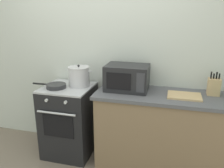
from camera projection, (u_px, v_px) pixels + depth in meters
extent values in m
cube|color=silver|center=(125.00, 58.00, 2.96)|extent=(4.40, 0.10, 2.50)
cube|color=#8C7051|center=(167.00, 133.00, 2.73)|extent=(1.64, 0.56, 0.88)
cube|color=#59595E|center=(170.00, 97.00, 2.59)|extent=(1.70, 0.60, 0.04)
cube|color=black|center=(70.00, 121.00, 3.02)|extent=(0.60, 0.60, 0.90)
cube|color=#B7B7BC|center=(68.00, 87.00, 2.88)|extent=(0.60, 0.60, 0.02)
cube|color=black|center=(58.00, 126.00, 2.72)|extent=(0.39, 0.01, 0.28)
cylinder|color=silver|center=(56.00, 113.00, 2.64)|extent=(0.48, 0.02, 0.02)
cylinder|color=silver|center=(46.00, 100.00, 2.64)|extent=(0.04, 0.02, 0.04)
cylinder|color=silver|center=(65.00, 102.00, 2.58)|extent=(0.04, 0.02, 0.04)
cylinder|color=silver|center=(79.00, 77.00, 2.88)|extent=(0.26, 0.26, 0.23)
cylinder|color=silver|center=(79.00, 67.00, 2.85)|extent=(0.27, 0.27, 0.01)
sphere|color=black|center=(79.00, 66.00, 2.84)|extent=(0.03, 0.03, 0.03)
cylinder|color=silver|center=(68.00, 70.00, 2.90)|extent=(0.05, 0.01, 0.01)
cylinder|color=silver|center=(90.00, 71.00, 2.82)|extent=(0.05, 0.01, 0.01)
cylinder|color=#28282B|center=(56.00, 86.00, 2.82)|extent=(0.24, 0.24, 0.05)
cylinder|color=black|center=(40.00, 84.00, 2.87)|extent=(0.20, 0.02, 0.02)
cube|color=#232326|center=(127.00, 77.00, 2.72)|extent=(0.50, 0.36, 0.30)
cube|color=black|center=(119.00, 81.00, 2.57)|extent=(0.28, 0.01, 0.19)
cube|color=#38383D|center=(140.00, 83.00, 2.51)|extent=(0.09, 0.01, 0.22)
cube|color=tan|center=(184.00, 96.00, 2.53)|extent=(0.36, 0.26, 0.02)
cube|color=tan|center=(214.00, 87.00, 2.55)|extent=(0.13, 0.10, 0.19)
cylinder|color=black|center=(211.00, 75.00, 2.53)|extent=(0.02, 0.02, 0.08)
cylinder|color=black|center=(214.00, 76.00, 2.52)|extent=(0.02, 0.02, 0.06)
cylinder|color=black|center=(217.00, 75.00, 2.51)|extent=(0.02, 0.02, 0.08)
cylinder|color=black|center=(219.00, 76.00, 2.51)|extent=(0.02, 0.02, 0.06)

